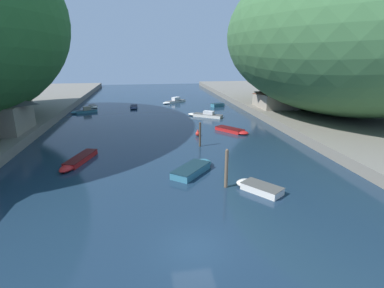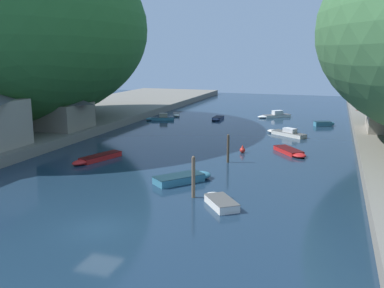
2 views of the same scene
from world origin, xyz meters
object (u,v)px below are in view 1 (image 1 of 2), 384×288
boat_cabin_cruiser (77,161)px  right_bank_cottage (275,96)px  boat_near_quay (219,105)px  channel_buoy_near (198,133)px  boat_far_upstream (257,187)px  boat_navy_launch (134,107)px  boat_mid_channel (233,130)px  boat_red_skiff (84,111)px  boat_moored_right (195,168)px  boat_small_dinghy (93,106)px  boat_far_right_bank (204,115)px  boat_yellow_tender (174,101)px

boat_cabin_cruiser → right_bank_cottage: bearing=-127.1°
boat_near_quay → boat_cabin_cruiser: size_ratio=0.53×
right_bank_cottage → channel_buoy_near: right_bank_cottage is taller
right_bank_cottage → channel_buoy_near: (-16.64, -13.37, -2.81)m
boat_far_upstream → boat_navy_launch: bearing=68.3°
boat_mid_channel → boat_red_skiff: (-23.29, 17.99, 0.10)m
boat_mid_channel → boat_moored_right: 15.53m
right_bank_cottage → boat_mid_channel: (-11.38, -12.16, -2.92)m
boat_moored_right → boat_cabin_cruiser: (-11.28, 3.82, -0.06)m
boat_near_quay → boat_small_dinghy: bearing=-118.7°
boat_red_skiff → boat_small_dinghy: size_ratio=1.33×
boat_far_upstream → right_bank_cottage: bearing=26.9°
boat_far_right_bank → boat_far_upstream: bearing=-148.2°
right_bank_cottage → boat_mid_channel: 16.91m
boat_far_upstream → channel_buoy_near: 17.11m
boat_mid_channel → boat_far_upstream: (-3.42, -18.22, 0.05)m
right_bank_cottage → boat_moored_right: 32.09m
boat_far_right_bank → boat_red_skiff: size_ratio=1.26×
boat_small_dinghy → boat_yellow_tender: boat_yellow_tender is taller
boat_yellow_tender → channel_buoy_near: size_ratio=6.27×
boat_small_dinghy → boat_near_quay: bearing=152.8°
boat_far_right_bank → boat_moored_right: bearing=-158.6°
boat_near_quay → boat_yellow_tender: (-8.72, 6.53, 0.00)m
boat_mid_channel → boat_small_dinghy: 32.53m
boat_far_right_bank → boat_navy_launch: boat_far_right_bank is taller
right_bank_cottage → boat_moored_right: size_ratio=1.44×
boat_near_quay → boat_yellow_tender: size_ratio=0.58×
boat_red_skiff → boat_yellow_tender: bearing=-85.0°
boat_near_quay → boat_navy_launch: 17.32m
boat_mid_channel → boat_far_upstream: 18.54m
boat_near_quay → channel_buoy_near: bearing=-42.9°
channel_buoy_near → boat_cabin_cruiser: bearing=-148.4°
boat_mid_channel → boat_far_upstream: bearing=43.4°
boat_far_upstream → boat_yellow_tender: 45.48m
boat_yellow_tender → boat_navy_launch: size_ratio=1.44×
boat_moored_right → channel_buoy_near: (2.46, 12.27, 0.02)m
boat_moored_right → boat_small_dinghy: size_ratio=1.46×
boat_moored_right → boat_red_skiff: size_ratio=1.10×
boat_moored_right → boat_navy_launch: (-6.60, 34.84, -0.11)m
boat_moored_right → boat_small_dinghy: (-14.75, 37.01, -0.10)m
boat_yellow_tender → boat_moored_right: bearing=138.7°
boat_cabin_cruiser → boat_navy_launch: (4.68, 31.02, -0.05)m
boat_far_upstream → boat_yellow_tender: size_ratio=0.70×
boat_cabin_cruiser → boat_far_right_bank: bearing=-112.4°
right_bank_cottage → boat_yellow_tender: 22.95m
boat_navy_launch → channel_buoy_near: channel_buoy_near is taller
boat_mid_channel → boat_red_skiff: bearing=-73.7°
boat_far_upstream → boat_small_dinghy: (-19.05, 41.75, -0.06)m
boat_near_quay → boat_moored_right: size_ratio=0.64×
boat_mid_channel → boat_navy_launch: bearing=-92.1°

